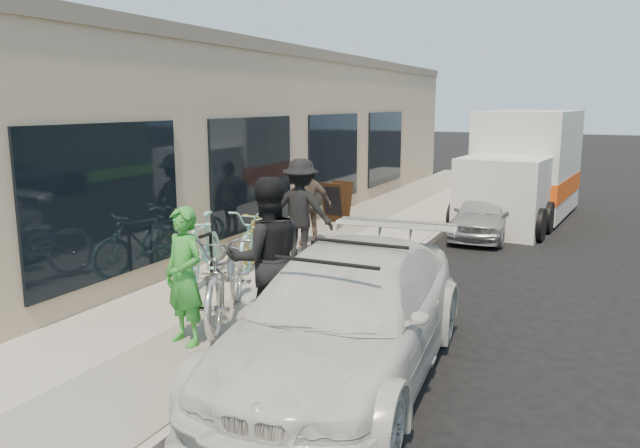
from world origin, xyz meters
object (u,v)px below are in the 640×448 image
(bike_rack, at_px, (202,254))
(cruiser_bike_b, at_px, (257,235))
(sedan_white, at_px, (346,317))
(man_standing, at_px, (267,258))
(bystander_b, at_px, (308,205))
(tandem_bike, at_px, (227,274))
(bystander_a, at_px, (301,210))
(sedan_silver, at_px, (483,215))
(sandwich_board, at_px, (336,202))
(woman_rider, at_px, (184,276))
(moving_truck, at_px, (524,171))
(cruiser_bike_a, at_px, (203,249))
(cruiser_bike_c, at_px, (263,235))

(bike_rack, relative_size, cruiser_bike_b, 0.40)
(sedan_white, distance_m, cruiser_bike_b, 4.64)
(man_standing, bearing_deg, bystander_b, -111.96)
(tandem_bike, distance_m, bystander_a, 3.33)
(sedan_silver, distance_m, bystander_b, 4.16)
(sandwich_board, height_order, bystander_b, bystander_b)
(tandem_bike, height_order, man_standing, man_standing)
(woman_rider, relative_size, man_standing, 0.83)
(woman_rider, bearing_deg, man_standing, 53.75)
(moving_truck, bearing_deg, tandem_bike, -98.87)
(sedan_white, bearing_deg, cruiser_bike_a, 143.61)
(tandem_bike, height_order, bystander_a, bystander_a)
(cruiser_bike_c, bearing_deg, bike_rack, -96.30)
(bystander_a, bearing_deg, cruiser_bike_a, 65.41)
(man_standing, height_order, cruiser_bike_b, man_standing)
(bystander_b, bearing_deg, man_standing, -87.26)
(sedan_white, relative_size, man_standing, 2.53)
(sandwich_board, relative_size, cruiser_bike_a, 0.52)
(cruiser_bike_a, bearing_deg, woman_rider, -76.94)
(cruiser_bike_b, bearing_deg, tandem_bike, -82.50)
(tandem_bike, height_order, cruiser_bike_c, tandem_bike)
(tandem_bike, relative_size, cruiser_bike_a, 1.29)
(sedan_white, height_order, cruiser_bike_c, sedan_white)
(woman_rider, xyz_separation_m, cruiser_bike_c, (-1.17, 3.86, -0.35))
(man_standing, bearing_deg, sandwich_board, -115.35)
(tandem_bike, distance_m, woman_rider, 0.94)
(sedan_white, xyz_separation_m, man_standing, (-1.20, 0.41, 0.43))
(cruiser_bike_a, bearing_deg, moving_truck, 49.25)
(sandwich_board, relative_size, cruiser_bike_c, 0.61)
(moving_truck, xyz_separation_m, cruiser_bike_a, (-3.76, -8.88, -0.53))
(bike_rack, xyz_separation_m, cruiser_bike_b, (0.16, 1.41, 0.04))
(moving_truck, distance_m, tandem_bike, 10.49)
(cruiser_bike_a, bearing_deg, sedan_silver, 43.61)
(tandem_bike, xyz_separation_m, cruiser_bike_c, (-1.16, 2.95, -0.15))
(moving_truck, height_order, tandem_bike, moving_truck)
(man_standing, height_order, cruiser_bike_c, man_standing)
(sedan_silver, distance_m, woman_rider, 8.50)
(sedan_white, height_order, man_standing, man_standing)
(cruiser_bike_a, bearing_deg, man_standing, -55.63)
(bike_rack, relative_size, woman_rider, 0.47)
(cruiser_bike_b, distance_m, cruiser_bike_c, 0.26)
(tandem_bike, xyz_separation_m, bystander_a, (-0.55, 3.27, 0.30))
(sedan_silver, xyz_separation_m, cruiser_bike_a, (-3.29, -6.03, 0.20))
(bike_rack, bearing_deg, woman_rider, -59.04)
(sedan_silver, distance_m, cruiser_bike_c, 5.40)
(tandem_bike, height_order, bystander_b, bystander_b)
(man_standing, xyz_separation_m, bystander_a, (-1.34, 3.60, -0.06))
(man_standing, bearing_deg, sedan_silver, -141.18)
(tandem_bike, xyz_separation_m, cruiser_bike_b, (-1.14, 2.69, -0.11))
(sandwich_board, relative_size, sedan_white, 0.19)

